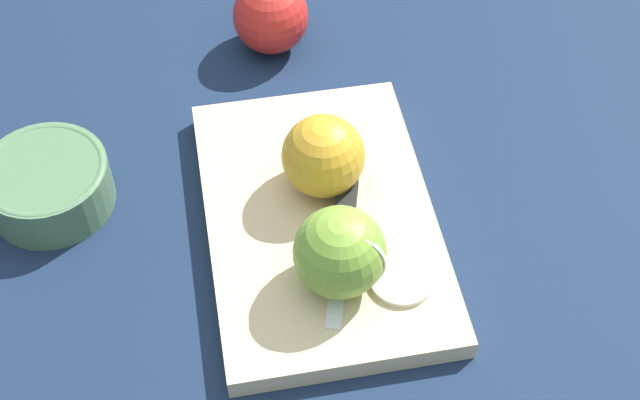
# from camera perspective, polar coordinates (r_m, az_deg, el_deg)

# --- Properties ---
(ground_plane) EXTENTS (4.00, 4.00, 0.00)m
(ground_plane) POSITION_cam_1_polar(r_m,az_deg,el_deg) (0.87, 0.00, -1.81)
(ground_plane) COLOR #14233D
(cutting_board) EXTENTS (0.34, 0.23, 0.02)m
(cutting_board) POSITION_cam_1_polar(r_m,az_deg,el_deg) (0.86, 0.00, -1.34)
(cutting_board) COLOR #D1B789
(cutting_board) RESTS_ON ground_plane
(apple_half_left) EXTENTS (0.08, 0.08, 0.08)m
(apple_half_left) POSITION_cam_1_polar(r_m,az_deg,el_deg) (0.84, 0.19, 2.84)
(apple_half_left) COLOR gold
(apple_half_left) RESTS_ON cutting_board
(apple_half_right) EXTENTS (0.08, 0.08, 0.08)m
(apple_half_right) POSITION_cam_1_polar(r_m,az_deg,el_deg) (0.77, 1.53, -3.33)
(apple_half_right) COLOR olive
(apple_half_right) RESTS_ON cutting_board
(knife) EXTENTS (0.16, 0.07, 0.02)m
(knife) POSITION_cam_1_polar(r_m,az_deg,el_deg) (0.84, 1.58, -0.89)
(knife) COLOR silver
(knife) RESTS_ON cutting_board
(apple_slice) EXTENTS (0.06, 0.06, 0.01)m
(apple_slice) POSITION_cam_1_polar(r_m,az_deg,el_deg) (0.80, 5.24, -5.03)
(apple_slice) COLOR beige
(apple_slice) RESTS_ON cutting_board
(apple_whole) EXTENTS (0.09, 0.09, 0.10)m
(apple_whole) POSITION_cam_1_polar(r_m,az_deg,el_deg) (1.02, -3.18, 11.68)
(apple_whole) COLOR red
(apple_whole) RESTS_ON ground_plane
(bowl) EXTENTS (0.12, 0.12, 0.05)m
(bowl) POSITION_cam_1_polar(r_m,az_deg,el_deg) (0.90, -17.04, 1.06)
(bowl) COLOR #4C704C
(bowl) RESTS_ON ground_plane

